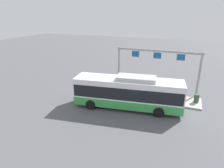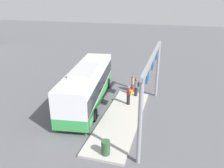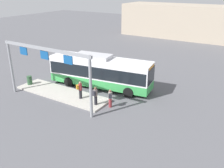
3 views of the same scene
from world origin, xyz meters
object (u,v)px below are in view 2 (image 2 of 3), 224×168
(person_boarding, at_px, (133,83))
(trash_bin, at_px, (106,148))
(person_waiting_near, at_px, (136,87))
(bus_main, at_px, (88,83))
(person_waiting_mid, at_px, (129,95))

(person_boarding, xyz_separation_m, trash_bin, (-9.94, -0.35, -0.28))
(person_waiting_near, height_order, trash_bin, person_waiting_near)
(person_waiting_near, distance_m, trash_bin, 8.76)
(bus_main, distance_m, trash_bin, 7.65)
(bus_main, relative_size, person_waiting_mid, 6.57)
(bus_main, xyz_separation_m, trash_bin, (-6.58, -3.70, -1.20))
(person_waiting_mid, distance_m, trash_bin, 6.80)
(bus_main, xyz_separation_m, person_waiting_mid, (0.20, -3.59, -0.76))
(person_boarding, distance_m, trash_bin, 9.95)
(bus_main, relative_size, person_waiting_near, 6.57)
(bus_main, distance_m, person_boarding, 4.83)
(person_waiting_near, relative_size, trash_bin, 1.86)
(person_waiting_near, distance_m, person_waiting_mid, 1.98)
(person_boarding, height_order, person_waiting_near, person_waiting_near)
(bus_main, height_order, person_waiting_mid, bus_main)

